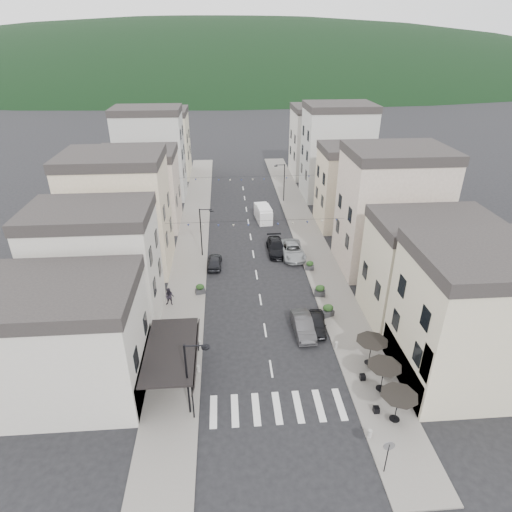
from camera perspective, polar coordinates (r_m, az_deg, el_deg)
The scene contains 30 objects.
ground at distance 30.83m, azimuth 3.33°, elevation -22.27°, with size 700.00×700.00×0.00m, color black.
sidewalk_left at distance 56.96m, azimuth -8.35°, elevation 2.78°, with size 4.00×76.00×0.12m, color slate.
sidewalk_right at distance 57.79m, azimuth 6.66°, elevation 3.27°, with size 4.00×76.00×0.12m, color slate.
hill_backdrop at distance 320.62m, azimuth -4.12°, elevation 23.09°, with size 640.00×360.00×70.00m, color black.
boutique_building at distance 33.81m, azimuth -25.28°, elevation -10.88°, with size 12.00×8.00×8.00m, color beige.
bistro_building at distance 34.88m, azimuth 27.24°, elevation -8.08°, with size 10.00×8.00×10.00m, color beige.
boutique_awning at distance 32.30m, azimuth -10.87°, elevation -12.30°, with size 3.77×7.50×3.28m.
buildings_row_left at distance 61.12m, azimuth -15.10°, elevation 9.93°, with size 10.20×54.16×14.00m.
buildings_row_right at distance 61.48m, azimuth 12.73°, elevation 10.50°, with size 10.20×54.16×14.50m.
cafe_terrace at distance 32.74m, azimuth 16.70°, elevation -14.21°, with size 2.50×8.10×2.53m.
streetlamp_left_near at distance 29.50m, azimuth -8.68°, elevation -15.10°, with size 1.70×0.56×6.00m.
streetlamp_left_far at distance 49.90m, azimuth -7.07°, elevation 3.80°, with size 1.70×0.56×6.00m.
streetlamp_right_far at distance 67.34m, azimuth 3.55°, elevation 10.23°, with size 1.70×0.56×6.00m.
traffic_sign at distance 28.43m, azimuth 17.20°, elevation -23.58°, with size 0.70×0.07×2.70m.
bollards at distance 34.33m, azimuth 2.14°, elevation -14.84°, with size 11.66×10.26×0.60m.
bunting_near at distance 45.50m, azimuth -0.03°, elevation 4.31°, with size 19.00×0.28×0.62m.
bunting_far at distance 60.51m, azimuth -1.19°, elevation 10.23°, with size 19.00×0.28×0.62m.
parked_car_a at distance 38.85m, azimuth 8.13°, elevation -8.91°, with size 1.57×3.89×1.33m, color black.
parked_car_b at distance 38.32m, azimuth 6.30°, elevation -9.20°, with size 1.58×4.52×1.49m, color #343336.
parked_car_c at distance 50.87m, azimuth 4.88°, elevation 0.76°, with size 2.58×5.59×1.55m, color gray.
parked_car_d at distance 51.61m, azimuth 2.72°, elevation 1.21°, with size 2.09×5.14×1.49m, color black.
parked_car_e at distance 48.65m, azimuth -5.54°, elevation -0.73°, with size 1.57×3.90×1.33m, color black.
delivery_van at distance 60.73m, azimuth 0.97°, elevation 5.73°, with size 2.32×4.81×2.22m.
pedestrian_a at distance 36.34m, azimuth -11.76°, elevation -11.46°, with size 0.66×0.43×1.81m, color black.
pedestrian_b at distance 42.23m, azimuth -11.46°, elevation -5.34°, with size 0.89×0.69×1.83m, color black.
planter_la at distance 36.87m, azimuth -11.27°, elevation -11.48°, with size 1.11×0.81×1.12m.
planter_lb at distance 43.72m, azimuth -7.46°, elevation -4.37°, with size 1.07×0.74×1.09m.
planter_ra at distance 40.57m, azimuth 9.55°, elevation -7.16°, with size 1.28×0.99×1.26m.
planter_rb at distance 43.43m, azimuth 8.52°, elevation -4.58°, with size 1.20×0.83×1.22m.
planter_rc at distance 48.04m, azimuth 7.17°, elevation -1.25°, with size 1.02×0.66×1.07m.
Camera 1 is at (-3.17, -19.75, 23.46)m, focal length 30.00 mm.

